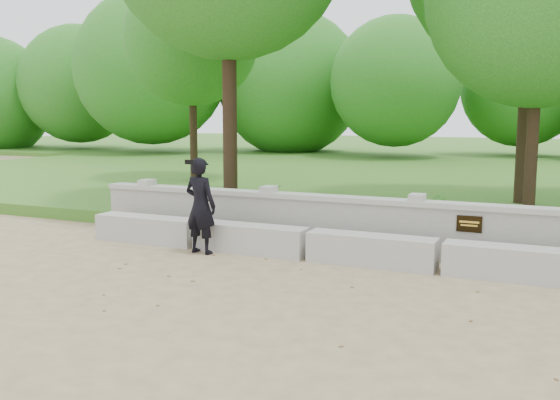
{
  "coord_description": "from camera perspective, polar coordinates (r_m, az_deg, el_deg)",
  "views": [
    {
      "loc": [
        1.49,
        -6.81,
        2.22
      ],
      "look_at": [
        -2.38,
        1.69,
        0.92
      ],
      "focal_mm": 40.0,
      "sensor_mm": 36.0,
      "label": 1
    }
  ],
  "objects": [
    {
      "name": "shrub_a",
      "position": [
        11.35,
        -1.13,
        -0.68
      ],
      "size": [
        0.31,
        0.34,
        0.53
      ],
      "primitive_type": "imported",
      "rotation": [
        0.0,
        0.0,
        0.98
      ],
      "color": "#40832C",
      "rests_on": "lawn"
    },
    {
      "name": "shrub_d",
      "position": [
        12.06,
        -0.47,
        -0.02
      ],
      "size": [
        0.36,
        0.39,
        0.59
      ],
      "primitive_type": "imported",
      "rotation": [
        0.0,
        0.0,
        4.93
      ],
      "color": "#40832C",
      "rests_on": "lawn"
    },
    {
      "name": "man_main",
      "position": [
        9.93,
        -7.29,
        -0.52
      ],
      "size": [
        0.6,
        0.54,
        1.53
      ],
      "color": "black",
      "rests_on": "ground"
    },
    {
      "name": "parapet_wall",
      "position": [
        9.68,
        15.23,
        -2.77
      ],
      "size": [
        12.5,
        0.35,
        0.9
      ],
      "color": "#B0AEA7",
      "rests_on": "ground"
    },
    {
      "name": "lawn",
      "position": [
        20.96,
        20.28,
        1.74
      ],
      "size": [
        40.0,
        22.0,
        0.25
      ],
      "primitive_type": "cube",
      "color": "#39661F",
      "rests_on": "ground"
    },
    {
      "name": "ground",
      "position": [
        7.31,
        11.73,
        -9.89
      ],
      "size": [
        80.0,
        80.0,
        0.0
      ],
      "primitive_type": "plane",
      "color": "tan",
      "rests_on": "ground"
    },
    {
      "name": "tree_far_left",
      "position": [
        18.89,
        -8.1,
        15.39
      ],
      "size": [
        3.95,
        3.95,
        6.42
      ],
      "color": "#382619",
      "rests_on": "lawn"
    },
    {
      "name": "concrete_bench",
      "position": [
        9.06,
        14.45,
        -5.03
      ],
      "size": [
        11.9,
        0.45,
        0.45
      ],
      "color": "#BCB9B1",
      "rests_on": "ground"
    },
    {
      "name": "shrub_b",
      "position": [
        11.12,
        14.26,
        -0.99
      ],
      "size": [
        0.41,
        0.4,
        0.58
      ],
      "primitive_type": "imported",
      "rotation": [
        0.0,
        0.0,
        2.42
      ],
      "color": "#40832C",
      "rests_on": "lawn"
    }
  ]
}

